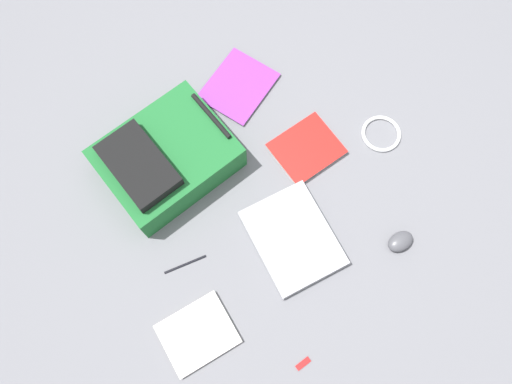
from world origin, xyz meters
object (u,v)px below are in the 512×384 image
object	(u,v)px
usb_stick	(303,364)
cable_coil	(381,134)
book_red	(198,334)
pen_black	(185,264)
backpack	(165,159)
book_manual	(306,149)
book_blue	(238,86)
laptop	(293,238)
computer_mouse	(400,241)

from	to	relation	value
usb_stick	cable_coil	bearing A→B (deg)	116.02
book_red	pen_black	xyz separation A→B (m)	(-0.20, 0.11, -0.01)
backpack	book_manual	world-z (taller)	backpack
book_red	book_blue	xyz separation A→B (m)	(-0.57, 0.69, -0.00)
backpack	usb_stick	xyz separation A→B (m)	(0.80, -0.11, -0.07)
pen_black	usb_stick	world-z (taller)	same
laptop	book_blue	xyz separation A→B (m)	(-0.56, 0.26, -0.01)
backpack	laptop	xyz separation A→B (m)	(0.49, 0.14, -0.06)
book_manual	laptop	bearing A→B (deg)	-52.40
laptop	pen_black	world-z (taller)	laptop
book_manual	pen_black	world-z (taller)	book_manual
book_manual	book_blue	distance (m)	0.36
laptop	computer_mouse	distance (m)	0.36
laptop	book_blue	bearing A→B (deg)	155.34
pen_black	usb_stick	distance (m)	0.50
laptop	book_red	world-z (taller)	laptop
laptop	book_blue	size ratio (longest dim) A/B	1.28
usb_stick	pen_black	bearing A→B (deg)	-171.91
book_manual	computer_mouse	bearing A→B (deg)	-0.86
cable_coil	usb_stick	bearing A→B (deg)	-63.98
book_manual	usb_stick	xyz separation A→B (m)	(0.51, -0.52, -0.01)
book_red	computer_mouse	world-z (taller)	computer_mouse
usb_stick	book_blue	bearing A→B (deg)	149.53
book_red	book_manual	xyz separation A→B (m)	(-0.22, 0.70, 0.00)
book_red	usb_stick	xyz separation A→B (m)	(0.29, 0.18, -0.01)
backpack	computer_mouse	bearing A→B (deg)	28.12
book_red	book_blue	world-z (taller)	book_red
book_blue	usb_stick	world-z (taller)	book_blue
book_blue	backpack	bearing A→B (deg)	-80.34
laptop	usb_stick	world-z (taller)	laptop
backpack	book_blue	distance (m)	0.41
book_manual	book_blue	xyz separation A→B (m)	(-0.36, -0.01, -0.00)
computer_mouse	book_red	bearing A→B (deg)	-97.68
laptop	book_red	bearing A→B (deg)	-87.71
backpack	book_manual	bearing A→B (deg)	54.51
book_manual	computer_mouse	size ratio (longest dim) A/B	2.70
book_manual	cable_coil	xyz separation A→B (m)	(0.14, 0.24, -0.00)
book_blue	book_manual	bearing A→B (deg)	1.01
computer_mouse	backpack	bearing A→B (deg)	-140.81
cable_coil	pen_black	bearing A→B (deg)	-98.20
book_red	cable_coil	xyz separation A→B (m)	(-0.08, 0.94, -0.00)
book_red	pen_black	bearing A→B (deg)	150.04
computer_mouse	cable_coil	distance (m)	0.40
pen_black	book_manual	bearing A→B (deg)	92.04
book_manual	book_red	bearing A→B (deg)	-72.61
laptop	backpack	bearing A→B (deg)	-163.88
book_blue	book_red	bearing A→B (deg)	-50.37
computer_mouse	pen_black	distance (m)	0.72
backpack	book_red	xyz separation A→B (m)	(0.51, -0.30, -0.07)
laptop	cable_coil	distance (m)	0.51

